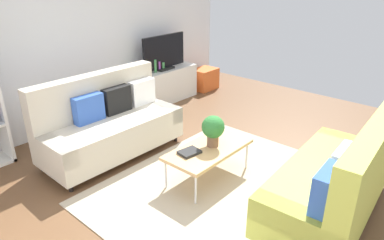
{
  "coord_description": "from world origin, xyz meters",
  "views": [
    {
      "loc": [
        -3.0,
        -2.18,
        2.39
      ],
      "look_at": [
        0.01,
        0.46,
        0.65
      ],
      "focal_mm": 32.74,
      "sensor_mm": 36.0,
      "label": 1
    }
  ],
  "objects": [
    {
      "name": "ground_plane",
      "position": [
        0.0,
        0.0,
        0.0
      ],
      "size": [
        7.68,
        7.68,
        0.0
      ],
      "primitive_type": "plane",
      "color": "brown"
    },
    {
      "name": "wall_far",
      "position": [
        0.0,
        2.8,
        1.45
      ],
      "size": [
        6.4,
        0.12,
        2.9
      ],
      "primitive_type": "cube",
      "color": "silver",
      "rests_on": "ground_plane"
    },
    {
      "name": "area_rug",
      "position": [
        -0.14,
        -0.09,
        0.01
      ],
      "size": [
        2.9,
        2.2,
        0.01
      ],
      "primitive_type": "cube",
      "color": "tan",
      "rests_on": "ground_plane"
    },
    {
      "name": "couch_beige",
      "position": [
        -0.48,
        1.53,
        0.45
      ],
      "size": [
        1.91,
        0.86,
        1.1
      ],
      "rotation": [
        0.0,
        0.0,
        3.13
      ],
      "color": "beige",
      "rests_on": "ground_plane"
    },
    {
      "name": "couch_green",
      "position": [
        0.19,
        -1.31,
        0.45
      ],
      "size": [
        1.95,
        0.95,
        1.1
      ],
      "rotation": [
        0.0,
        0.0,
        0.06
      ],
      "color": "#C1CC51",
      "rests_on": "ground_plane"
    },
    {
      "name": "coffee_table",
      "position": [
        -0.09,
        0.11,
        0.39
      ],
      "size": [
        1.1,
        0.56,
        0.42
      ],
      "color": "tan",
      "rests_on": "ground_plane"
    },
    {
      "name": "tv_console",
      "position": [
        1.48,
        2.46,
        0.32
      ],
      "size": [
        1.4,
        0.44,
        0.64
      ],
      "primitive_type": "cube",
      "color": "silver",
      "rests_on": "ground_plane"
    },
    {
      "name": "tv",
      "position": [
        1.48,
        2.44,
        0.95
      ],
      "size": [
        1.0,
        0.2,
        0.64
      ],
      "color": "black",
      "rests_on": "tv_console"
    },
    {
      "name": "storage_trunk",
      "position": [
        2.58,
        2.36,
        0.22
      ],
      "size": [
        0.52,
        0.4,
        0.44
      ],
      "primitive_type": "cube",
      "color": "orange",
      "rests_on": "ground_plane"
    },
    {
      "name": "potted_plant",
      "position": [
        -0.01,
        0.11,
        0.65
      ],
      "size": [
        0.27,
        0.27,
        0.39
      ],
      "color": "brown",
      "rests_on": "coffee_table"
    },
    {
      "name": "table_book_0",
      "position": [
        -0.34,
        0.19,
        0.44
      ],
      "size": [
        0.26,
        0.21,
        0.03
      ],
      "primitive_type": "cube",
      "rotation": [
        0.0,
        0.0,
        -0.15
      ],
      "color": "#262626",
      "rests_on": "coffee_table"
    },
    {
      "name": "vase_0",
      "position": [
        0.9,
        2.51,
        0.72
      ],
      "size": [
        0.1,
        0.1,
        0.16
      ],
      "primitive_type": "cylinder",
      "color": "#33B29E",
      "rests_on": "tv_console"
    },
    {
      "name": "vase_1",
      "position": [
        1.06,
        2.51,
        0.72
      ],
      "size": [
        0.11,
        0.11,
        0.16
      ],
      "primitive_type": "cylinder",
      "color": "#B24C4C",
      "rests_on": "tv_console"
    },
    {
      "name": "bottle_0",
      "position": [
        1.23,
        2.42,
        0.76
      ],
      "size": [
        0.05,
        0.05,
        0.24
      ],
      "primitive_type": "cylinder",
      "color": "#3F8C4C",
      "rests_on": "tv_console"
    },
    {
      "name": "bottle_1",
      "position": [
        1.33,
        2.42,
        0.73
      ],
      "size": [
        0.05,
        0.05,
        0.18
      ],
      "primitive_type": "cylinder",
      "color": "purple",
      "rests_on": "tv_console"
    },
    {
      "name": "bottle_2",
      "position": [
        1.43,
        2.42,
        0.72
      ],
      "size": [
        0.06,
        0.06,
        0.15
      ],
      "primitive_type": "cylinder",
      "color": "#3F8C4C",
      "rests_on": "tv_console"
    }
  ]
}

